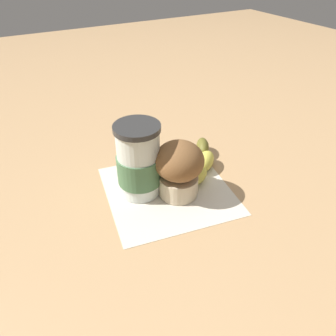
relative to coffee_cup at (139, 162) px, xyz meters
The scene contains 5 objects.
ground_plane 0.09m from the coffee_cup, 27.05° to the right, with size 3.00×3.00×0.00m, color tan.
paper_napkin 0.09m from the coffee_cup, 27.05° to the right, with size 0.24×0.24×0.00m, color beige.
coffee_cup is the anchor object (origin of this frame).
muffin 0.08m from the coffee_cup, 35.26° to the right, with size 0.10×0.10×0.12m.
banana 0.16m from the coffee_cup, ahead, with size 0.14×0.15×0.04m.
Camera 1 is at (-0.25, -0.45, 0.42)m, focal length 35.00 mm.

